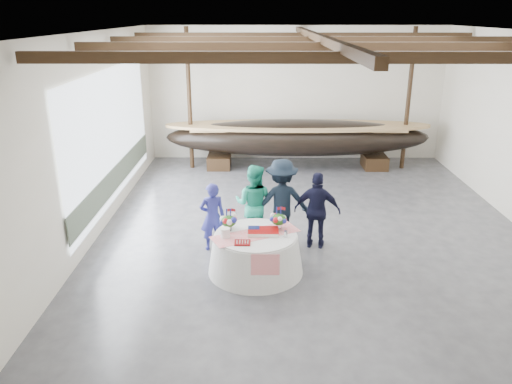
{
  "coord_description": "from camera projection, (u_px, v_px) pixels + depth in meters",
  "views": [
    {
      "loc": [
        -1.27,
        -11.2,
        4.88
      ],
      "look_at": [
        -1.33,
        -0.93,
        1.18
      ],
      "focal_mm": 35.0,
      "sensor_mm": 36.0,
      "label": 1
    }
  ],
  "objects": [
    {
      "name": "guest_man_right",
      "position": [
        317.0,
        211.0,
        10.76
      ],
      "size": [
        1.06,
        0.6,
        1.71
      ],
      "primitive_type": "imported",
      "rotation": [
        0.0,
        0.0,
        2.95
      ],
      "color": "black",
      "rests_on": "ground"
    },
    {
      "name": "longboat_display",
      "position": [
        297.0,
        137.0,
        16.33
      ],
      "size": [
        8.62,
        1.72,
        1.62
      ],
      "color": "black",
      "rests_on": "ground"
    },
    {
      "name": "wall_front",
      "position": [
        368.0,
        254.0,
        5.78
      ],
      "size": [
        10.0,
        0.02,
        4.5
      ],
      "primitive_type": "cube",
      "color": "silver",
      "rests_on": "ground"
    },
    {
      "name": "banquet_table",
      "position": [
        256.0,
        253.0,
        9.86
      ],
      "size": [
        1.89,
        1.89,
        0.81
      ],
      "color": "silver",
      "rests_on": "ground"
    },
    {
      "name": "floor",
      "position": [
        311.0,
        225.0,
        12.18
      ],
      "size": [
        10.0,
        12.0,
        0.01
      ],
      "primitive_type": "cube",
      "color": "#3D3D42",
      "rests_on": "ground"
    },
    {
      "name": "ceiling",
      "position": [
        319.0,
        32.0,
        10.66
      ],
      "size": [
        10.0,
        12.0,
        0.01
      ],
      "primitive_type": "cube",
      "color": "white",
      "rests_on": "wall_back"
    },
    {
      "name": "tabletop_items",
      "position": [
        252.0,
        224.0,
        9.81
      ],
      "size": [
        1.81,
        1.27,
        0.4
      ],
      "color": "red",
      "rests_on": "banquet_table"
    },
    {
      "name": "wall_back",
      "position": [
        296.0,
        94.0,
        17.07
      ],
      "size": [
        10.0,
        0.02,
        4.5
      ],
      "primitive_type": "cube",
      "color": "silver",
      "rests_on": "ground"
    },
    {
      "name": "pavilion_structure",
      "position": [
        314.0,
        53.0,
        11.6
      ],
      "size": [
        9.8,
        11.76,
        4.5
      ],
      "color": "black",
      "rests_on": "ground"
    },
    {
      "name": "open_bay",
      "position": [
        113.0,
        142.0,
        12.53
      ],
      "size": [
        0.03,
        7.0,
        3.2
      ],
      "color": "silver",
      "rests_on": "ground"
    },
    {
      "name": "guest_woman_blue",
      "position": [
        212.0,
        217.0,
        10.69
      ],
      "size": [
        0.63,
        0.51,
        1.52
      ],
      "primitive_type": "imported",
      "rotation": [
        0.0,
        0.0,
        3.43
      ],
      "color": "navy",
      "rests_on": "ground"
    },
    {
      "name": "guest_woman_teal",
      "position": [
        254.0,
        204.0,
        11.02
      ],
      "size": [
        1.03,
        0.91,
        1.8
      ],
      "primitive_type": "imported",
      "rotation": [
        0.0,
        0.0,
        2.84
      ],
      "color": "#1E9B7B",
      "rests_on": "ground"
    },
    {
      "name": "wall_left",
      "position": [
        97.0,
        134.0,
        11.45
      ],
      "size": [
        0.02,
        12.0,
        4.5
      ],
      "primitive_type": "cube",
      "color": "silver",
      "rests_on": "ground"
    },
    {
      "name": "guest_man_left",
      "position": [
        281.0,
        202.0,
        10.98
      ],
      "size": [
        1.33,
        0.88,
        1.92
      ],
      "primitive_type": "imported",
      "rotation": [
        0.0,
        0.0,
        3.28
      ],
      "color": "black",
      "rests_on": "ground"
    }
  ]
}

